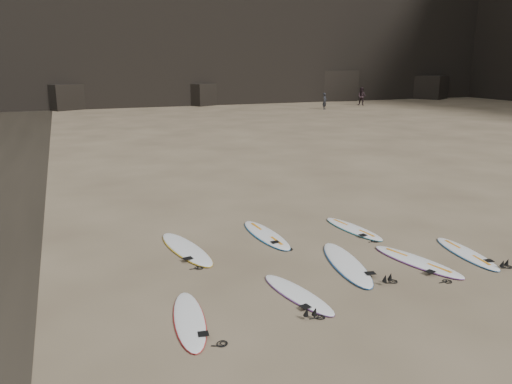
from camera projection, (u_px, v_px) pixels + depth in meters
ground at (365, 270)px, 11.49m from camera, size 240.00×240.00×0.00m
surfboard_0 at (189, 319)px, 9.22m from camera, size 0.88×2.35×0.08m
surfboard_1 at (297, 294)px, 10.24m from camera, size 0.98×2.28×0.08m
surfboard_2 at (347, 263)px, 11.76m from camera, size 1.19×2.84×0.10m
surfboard_3 at (417, 261)px, 11.90m from camera, size 1.22×2.56×0.09m
surfboard_4 at (466, 253)px, 12.41m from camera, size 0.83×2.36×0.08m
surfboard_5 at (186, 248)px, 12.69m from camera, size 1.14×2.81×0.10m
surfboard_6 at (266, 234)px, 13.73m from camera, size 0.77×2.64×0.09m
surfboard_7 at (353, 229)px, 14.22m from camera, size 0.90×2.38×0.08m
person_a at (325, 101)px, 49.67m from camera, size 0.70×0.68×1.62m
person_b at (362, 96)px, 54.08m from camera, size 1.17×1.18×1.93m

